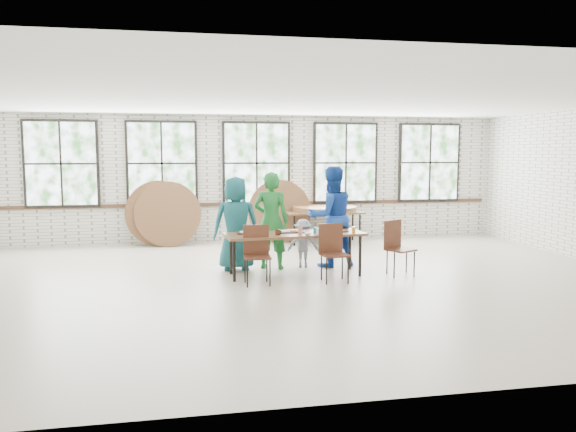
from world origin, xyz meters
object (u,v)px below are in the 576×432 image
chair_near_left (257,249)px  storage_table (325,214)px  dining_table (295,236)px  chair_near_right (333,247)px

chair_near_left → storage_table: bearing=62.8°
storage_table → dining_table: bearing=-112.7°
dining_table → chair_near_right: 0.76m
chair_near_left → chair_near_right: same height
chair_near_right → storage_table: size_ratio=0.53×
dining_table → storage_table: size_ratio=1.37×
chair_near_left → storage_table: chair_near_left is taller
dining_table → storage_table: 3.62m
dining_table → chair_near_left: 0.89m
chair_near_right → storage_table: chair_near_right is taller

